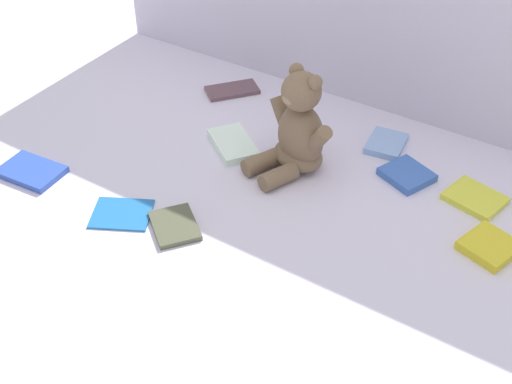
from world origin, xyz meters
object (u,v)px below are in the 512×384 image
book_case_5 (475,198)px  book_case_8 (233,144)px  book_case_3 (386,144)px  book_case_1 (407,175)px  teddy_bear (298,132)px  book_case_0 (232,90)px  book_case_2 (175,226)px  book_case_4 (489,246)px  book_case_6 (122,213)px  book_case_7 (31,171)px

book_case_5 → book_case_8: bearing=-65.1°
book_case_3 → book_case_5: 0.25m
book_case_3 → book_case_1: bearing=-52.5°
teddy_bear → book_case_5: (0.38, 0.09, -0.08)m
book_case_0 → book_case_2: bearing=151.0°
book_case_4 → teddy_bear: bearing=12.4°
book_case_5 → book_case_8: size_ratio=0.82×
book_case_2 → book_case_6: bearing=-39.4°
book_case_4 → book_case_7: bearing=35.5°
book_case_6 → book_case_7: bearing=62.8°
book_case_3 → book_case_8: (-0.30, -0.19, 0.00)m
teddy_bear → book_case_1: teddy_bear is taller
book_case_4 → book_case_6: (-0.66, -0.30, -0.00)m
teddy_bear → book_case_3: 0.24m
teddy_bear → book_case_3: teddy_bear is taller
book_case_6 → book_case_0: bearing=-18.7°
book_case_6 → book_case_3: bearing=-62.5°
teddy_bear → book_case_2: bearing=-85.4°
book_case_1 → book_case_8: (-0.38, -0.11, 0.00)m
book_case_7 → book_case_8: book_case_8 is taller
book_case_2 → teddy_bear: bearing=-160.1°
book_case_0 → book_case_5: bearing=-148.9°
teddy_bear → book_case_5: 0.39m
book_case_0 → book_case_8: bearing=163.9°
book_case_1 → book_case_4: (0.22, -0.13, 0.00)m
book_case_0 → book_case_8: (0.14, -0.20, 0.00)m
book_case_2 → book_case_4: book_case_4 is taller
teddy_bear → book_case_8: bearing=-150.9°
teddy_bear → book_case_3: size_ratio=2.31×
book_case_3 → book_case_6: book_case_3 is taller
book_case_2 → book_case_1: bearing=178.5°
teddy_bear → book_case_7: bearing=-121.9°
book_case_0 → book_case_1: book_case_1 is taller
book_case_2 → book_case_4: size_ratio=1.14×
book_case_3 → book_case_7: bearing=-147.7°
book_case_5 → book_case_6: book_case_5 is taller
book_case_0 → book_case_5: 0.68m
teddy_bear → book_case_6: size_ratio=1.99×
book_case_5 → book_case_6: (-0.59, -0.43, -0.00)m
book_case_4 → book_case_6: book_case_4 is taller
book_case_0 → book_case_6: bearing=138.3°
book_case_4 → book_case_6: size_ratio=0.80×
teddy_bear → book_case_7: 0.59m
book_case_7 → book_case_1: bearing=-63.1°
book_case_5 → book_case_3: bearing=-96.1°
book_case_2 → book_case_4: (0.55, 0.28, 0.00)m
book_case_5 → book_case_7: 0.95m
teddy_bear → book_case_6: bearing=-100.2°
book_case_2 → book_case_8: (-0.06, 0.29, 0.00)m
book_case_7 → book_case_5: bearing=-67.6°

